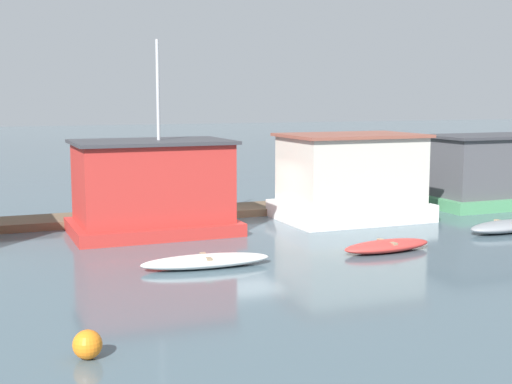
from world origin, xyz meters
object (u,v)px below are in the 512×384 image
Objects in this scene: houseboat_white at (350,178)px; dinghy_white at (206,261)px; houseboat_red at (152,188)px; houseboat_green at (496,171)px; dinghy_red at (387,246)px; dinghy_grey at (506,226)px; buoy_orange at (87,344)px.

houseboat_white is 9.85m from dinghy_white.
houseboat_red is 16.12m from houseboat_green.
houseboat_white reaches higher than dinghy_white.
houseboat_white is at bearing 71.58° from dinghy_red.
dinghy_red is (-1.93, -5.80, -1.46)m from houseboat_white.
houseboat_green is 1.99× the size of dinghy_grey.
dinghy_red is 5.94m from dinghy_grey.
houseboat_red is at bearing 158.65° from dinghy_grey.
houseboat_white is at bearing -0.56° from houseboat_red.
houseboat_green reaches higher than buoy_orange.
houseboat_green reaches higher than dinghy_white.
houseboat_green is 2.09× the size of dinghy_red.
houseboat_red is 8.08m from houseboat_white.
dinghy_grey is at bearing -49.83° from houseboat_white.
dinghy_grey is 6.15× the size of buoy_orange.
houseboat_green is 12.05m from dinghy_red.
dinghy_grey is (11.81, 1.06, 0.02)m from dinghy_white.
houseboat_green is at bearing 52.70° from dinghy_grey.
dinghy_red is at bearing -168.22° from dinghy_grey.
houseboat_red reaches higher than houseboat_green.
houseboat_green is (8.02, 0.85, -0.11)m from houseboat_white.
buoy_orange is at bearing -136.26° from houseboat_white.
dinghy_white is at bearing 178.54° from dinghy_red.
houseboat_green is at bearing 22.17° from dinghy_white.
dinghy_red is 5.85× the size of buoy_orange.
dinghy_white is at bearing -88.54° from houseboat_red.
dinghy_grey is (-4.15, -5.44, -1.33)m from houseboat_green.
dinghy_grey is at bearing -21.35° from houseboat_red.
buoy_orange reaches higher than dinghy_white.
houseboat_white is 1.64× the size of dinghy_grey.
dinghy_white is at bearing 54.58° from buoy_orange.
houseboat_white is 1.73× the size of dinghy_red.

